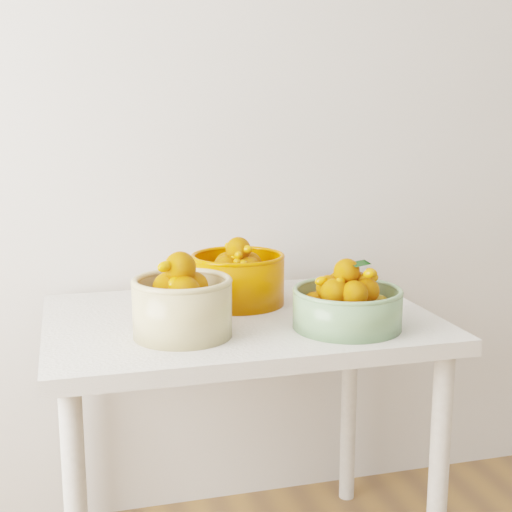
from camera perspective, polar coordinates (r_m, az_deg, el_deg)
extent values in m
cube|color=silver|center=(2.25, 1.79, 13.36)|extent=(4.00, 0.04, 2.70)
cube|color=silver|center=(1.88, -1.32, -5.36)|extent=(1.00, 0.70, 0.04)
cylinder|color=silver|center=(1.93, 14.36, -17.34)|extent=(0.05, 0.05, 0.71)
cylinder|color=silver|center=(2.24, -14.45, -13.20)|extent=(0.05, 0.05, 0.71)
cylinder|color=silver|center=(2.40, 7.45, -11.17)|extent=(0.05, 0.05, 0.71)
cylinder|color=tan|center=(1.70, -5.91, -4.21)|extent=(0.25, 0.25, 0.13)
torus|color=tan|center=(1.68, -5.96, -2.01)|extent=(0.26, 0.26, 0.02)
sphere|color=#D1660C|center=(1.72, -3.93, -4.48)|extent=(0.08, 0.08, 0.08)
sphere|color=#DE5F00|center=(1.76, -5.70, -4.10)|extent=(0.08, 0.08, 0.08)
sphere|color=#DE5F00|center=(1.73, -7.69, -4.43)|extent=(0.08, 0.08, 0.08)
sphere|color=#DE5F00|center=(1.66, -7.28, -5.09)|extent=(0.08, 0.08, 0.08)
sphere|color=#DE5F00|center=(1.65, -4.96, -5.14)|extent=(0.07, 0.07, 0.07)
sphere|color=#DE5F00|center=(1.70, -5.90, -4.64)|extent=(0.08, 0.08, 0.08)
sphere|color=#DE5F00|center=(1.71, -5.04, -2.46)|extent=(0.07, 0.07, 0.07)
sphere|color=#DE5F00|center=(1.70, -6.99, -2.56)|extent=(0.08, 0.08, 0.08)
sphere|color=#DE5F00|center=(1.66, -5.76, -2.90)|extent=(0.08, 0.08, 0.08)
sphere|color=#DE5F00|center=(1.68, -6.09, -0.91)|extent=(0.08, 0.08, 0.08)
ellipsoid|color=orange|center=(1.65, -7.31, -0.84)|extent=(0.05, 0.04, 0.03)
ellipsoid|color=orange|center=(1.65, -6.56, -2.14)|extent=(0.05, 0.05, 0.04)
ellipsoid|color=orange|center=(1.70, -5.77, -1.55)|extent=(0.04, 0.05, 0.04)
cylinder|color=#6D9566|center=(1.78, 7.30, -4.24)|extent=(0.30, 0.30, 0.09)
torus|color=#6D9566|center=(1.76, 7.34, -2.76)|extent=(0.30, 0.30, 0.01)
sphere|color=#D1660C|center=(1.81, 9.75, -4.05)|extent=(0.06, 0.06, 0.06)
sphere|color=#DE5F00|center=(1.85, 8.47, -3.69)|extent=(0.06, 0.06, 0.06)
sphere|color=#DE5F00|center=(1.85, 6.21, -3.63)|extent=(0.07, 0.07, 0.07)
sphere|color=#DE5F00|center=(1.81, 4.75, -3.99)|extent=(0.07, 0.07, 0.07)
sphere|color=#DE5F00|center=(1.74, 4.75, -4.57)|extent=(0.07, 0.07, 0.07)
sphere|color=#DE5F00|center=(1.70, 6.05, -4.98)|extent=(0.07, 0.07, 0.07)
sphere|color=#DE5F00|center=(1.70, 8.37, -5.06)|extent=(0.07, 0.07, 0.07)
sphere|color=#DE5F00|center=(1.75, 9.93, -4.64)|extent=(0.07, 0.07, 0.07)
sphere|color=#DE5F00|center=(1.78, 7.30, -4.31)|extent=(0.07, 0.07, 0.07)
sphere|color=#DE5F00|center=(1.80, 8.31, -2.40)|extent=(0.07, 0.07, 0.07)
sphere|color=#DE5F00|center=(1.80, 6.78, -2.31)|extent=(0.07, 0.07, 0.07)
sphere|color=#DE5F00|center=(1.77, 5.85, -2.54)|extent=(0.06, 0.06, 0.06)
sphere|color=#DE5F00|center=(1.73, 6.32, -2.91)|extent=(0.07, 0.07, 0.07)
sphere|color=#DE5F00|center=(1.72, 7.90, -3.02)|extent=(0.07, 0.07, 0.07)
sphere|color=#DE5F00|center=(1.76, 8.87, -2.75)|extent=(0.06, 0.06, 0.06)
sphere|color=#DE5F00|center=(1.75, 7.26, -1.24)|extent=(0.06, 0.06, 0.06)
ellipsoid|color=orange|center=(1.75, 5.23, -1.99)|extent=(0.04, 0.03, 0.03)
ellipsoid|color=orange|center=(1.74, 7.47, -1.14)|extent=(0.03, 0.04, 0.04)
ellipsoid|color=orange|center=(1.78, 6.73, -1.55)|extent=(0.03, 0.04, 0.02)
ellipsoid|color=orange|center=(1.75, 7.14, -1.48)|extent=(0.04, 0.03, 0.03)
ellipsoid|color=orange|center=(1.78, 9.31, -1.74)|extent=(0.03, 0.03, 0.03)
ellipsoid|color=orange|center=(1.75, 7.26, -1.18)|extent=(0.04, 0.04, 0.02)
ellipsoid|color=orange|center=(1.72, 6.75, -2.06)|extent=(0.04, 0.04, 0.03)
ellipsoid|color=orange|center=(1.74, 7.26, -1.19)|extent=(0.04, 0.04, 0.03)
ellipsoid|color=orange|center=(1.75, 9.20, -1.31)|extent=(0.04, 0.04, 0.03)
ellipsoid|color=orange|center=(1.76, 8.57, -1.78)|extent=(0.04, 0.03, 0.04)
ellipsoid|color=orange|center=(1.80, 8.26, -1.77)|extent=(0.04, 0.04, 0.03)
ellipsoid|color=orange|center=(1.78, 7.75, -1.41)|extent=(0.04, 0.04, 0.03)
ellipsoid|color=orange|center=(1.75, 7.51, -1.36)|extent=(0.04, 0.03, 0.02)
ellipsoid|color=orange|center=(1.77, 8.04, -1.48)|extent=(0.04, 0.03, 0.03)
ellipsoid|color=orange|center=(1.72, 9.03, -1.41)|extent=(0.04, 0.04, 0.03)
cylinder|color=#DD5700|center=(1.98, -1.46, -1.92)|extent=(0.31, 0.31, 0.13)
torus|color=#DD5700|center=(1.96, -1.47, -0.02)|extent=(0.32, 0.32, 0.01)
sphere|color=#DE5F00|center=(2.01, 0.66, -2.30)|extent=(0.08, 0.08, 0.08)
sphere|color=#DE5F00|center=(2.06, -0.96, -1.96)|extent=(0.08, 0.08, 0.08)
sphere|color=#DE5F00|center=(2.04, -3.03, -2.11)|extent=(0.07, 0.07, 0.07)
sphere|color=#DE5F00|center=(1.96, -3.63, -2.63)|extent=(0.07, 0.07, 0.07)
sphere|color=#DE5F00|center=(1.91, -2.20, -3.00)|extent=(0.08, 0.08, 0.08)
sphere|color=#DE5F00|center=(1.93, 0.11, -2.86)|extent=(0.07, 0.07, 0.07)
sphere|color=#DE5F00|center=(1.98, -1.46, -2.47)|extent=(0.07, 0.07, 0.07)
sphere|color=#DE5F00|center=(2.00, -0.52, -0.69)|extent=(0.07, 0.07, 0.07)
sphere|color=#DE5F00|center=(2.00, -2.34, -0.68)|extent=(0.07, 0.07, 0.07)
sphere|color=#DE5F00|center=(1.94, -2.45, -1.03)|extent=(0.07, 0.07, 0.07)
sphere|color=#DE5F00|center=(1.94, -0.57, -1.04)|extent=(0.07, 0.07, 0.07)
sphere|color=#DE5F00|center=(1.96, -1.43, 0.52)|extent=(0.07, 0.07, 0.07)
ellipsoid|color=orange|center=(1.98, -0.97, 0.24)|extent=(0.05, 0.04, 0.04)
ellipsoid|color=orange|center=(1.91, -1.51, -0.53)|extent=(0.04, 0.04, 0.04)
ellipsoid|color=orange|center=(1.92, -1.41, 0.02)|extent=(0.03, 0.04, 0.04)
ellipsoid|color=orange|center=(1.95, -1.74, -0.22)|extent=(0.04, 0.05, 0.03)
ellipsoid|color=orange|center=(1.93, -0.71, -0.48)|extent=(0.04, 0.04, 0.03)
ellipsoid|color=orange|center=(1.96, -1.47, 0.48)|extent=(0.03, 0.04, 0.03)
ellipsoid|color=orange|center=(1.98, -1.15, 0.09)|extent=(0.05, 0.05, 0.03)
ellipsoid|color=orange|center=(1.91, -1.02, -0.67)|extent=(0.03, 0.04, 0.04)
ellipsoid|color=orange|center=(1.98, -2.11, 0.75)|extent=(0.04, 0.05, 0.04)
ellipsoid|color=orange|center=(1.94, -0.74, 0.53)|extent=(0.04, 0.05, 0.03)
ellipsoid|color=orange|center=(1.97, -1.53, -0.19)|extent=(0.04, 0.05, 0.03)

